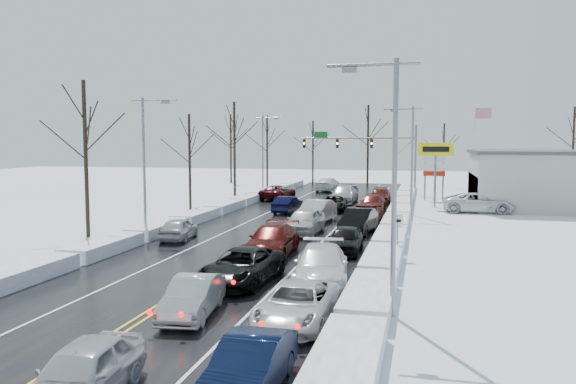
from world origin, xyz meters
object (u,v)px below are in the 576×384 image
(oncoming_car_0, at_px, (288,213))
(flagpole, at_px, (476,143))
(traffic_signal_mast, at_px, (371,147))
(tires_plus_sign, at_px, (436,154))

(oncoming_car_0, bearing_deg, flagpole, -124.10)
(traffic_signal_mast, bearing_deg, flagpole, 9.73)
(traffic_signal_mast, height_order, oncoming_car_0, traffic_signal_mast)
(tires_plus_sign, height_order, oncoming_car_0, tires_plus_sign)
(tires_plus_sign, distance_m, flagpole, 14.79)
(traffic_signal_mast, height_order, flagpole, flagpole)
(traffic_signal_mast, distance_m, flagpole, 11.90)
(traffic_signal_mast, xyz_separation_m, flagpole, (11.72, 2.01, 0.45))
(tires_plus_sign, xyz_separation_m, oncoming_car_0, (-12.36, -7.20, -4.99))
(tires_plus_sign, height_order, flagpole, flagpole)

